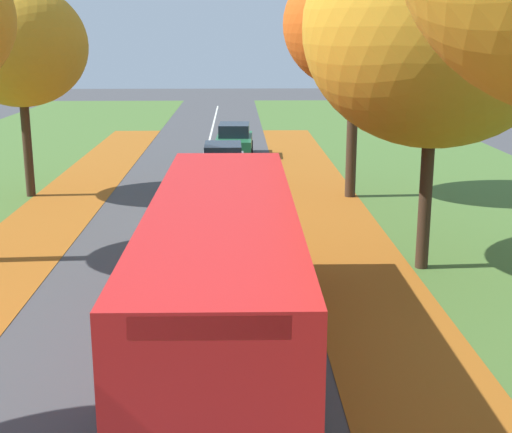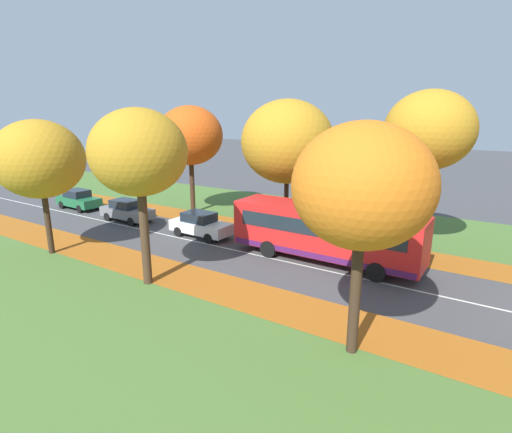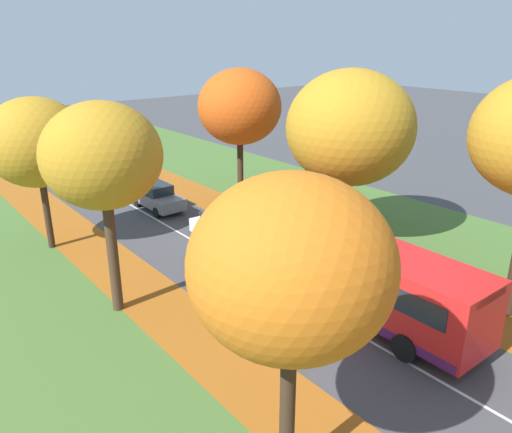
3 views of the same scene
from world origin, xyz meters
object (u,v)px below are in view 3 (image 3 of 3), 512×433
object	(u,v)px
tree_left_mid	(102,157)
car_grey_following	(157,197)
tree_right_far	(240,107)
car_green_third_in_line	(119,174)
tree_left_near	(291,267)
car_white_lead	(224,230)
tree_left_far	(36,143)
bus	(358,271)
tree_right_mid	(350,128)

from	to	relation	value
tree_left_mid	car_grey_following	xyz separation A→B (m)	(7.03, 9.83, -5.37)
tree_right_far	car_grey_following	distance (m)	7.51
tree_left_mid	car_green_third_in_line	world-z (taller)	tree_left_mid
tree_left_near	car_white_lead	bearing A→B (deg)	60.65
tree_left_near	car_green_third_in_line	size ratio (longest dim) A/B	1.82
tree_left_far	tree_right_far	bearing A→B (deg)	-2.18
car_green_third_in_line	tree_left_mid	bearing A→B (deg)	-114.44
tree_left_far	bus	bearing A→B (deg)	-61.99
car_white_lead	tree_left_far	bearing A→B (deg)	143.54
car_grey_following	car_green_third_in_line	xyz separation A→B (m)	(0.43, 6.60, 0.00)
car_green_third_in_line	tree_left_far	bearing A→B (deg)	-131.55
tree_left_mid	car_grey_following	distance (m)	13.22
tree_right_far	car_white_lead	size ratio (longest dim) A/B	2.00
car_white_lead	bus	bearing A→B (deg)	-88.25
bus	car_green_third_in_line	size ratio (longest dim) A/B	2.45
tree_left_near	tree_left_mid	size ratio (longest dim) A/B	0.95
tree_left_near	tree_right_mid	bearing A→B (deg)	36.83
tree_right_mid	bus	world-z (taller)	tree_right_mid
tree_left_mid	car_white_lead	bearing A→B (deg)	20.73
tree_left_near	tree_right_far	world-z (taller)	tree_right_far
tree_right_far	tree_right_mid	bearing A→B (deg)	-86.25
car_green_third_in_line	tree_left_near	bearing A→B (deg)	-106.03
tree_right_mid	car_grey_following	distance (m)	12.95
tree_left_far	tree_right_mid	size ratio (longest dim) A/B	0.86
tree_left_mid	tree_left_far	xyz separation A→B (m)	(-0.07, 7.92, -0.76)
tree_left_far	car_white_lead	size ratio (longest dim) A/B	1.79
tree_left_mid	car_green_third_in_line	xyz separation A→B (m)	(7.47, 16.43, -5.37)
tree_left_mid	car_grey_following	world-z (taller)	tree_left_mid
tree_left_mid	car_green_third_in_line	bearing A→B (deg)	65.56
tree_left_near	bus	world-z (taller)	tree_left_near
tree_left_far	tree_right_far	xyz separation A→B (m)	(11.82, -0.45, 0.72)
tree_right_far	car_white_lead	bearing A→B (deg)	-134.43
tree_right_mid	car_white_lead	size ratio (longest dim) A/B	2.08
tree_left_mid	bus	xyz separation A→B (m)	(7.31, -5.94, -4.48)
tree_left_far	tree_left_near	bearing A→B (deg)	-90.33
tree_right_mid	car_grey_following	bearing A→B (deg)	116.30
tree_left_far	car_white_lead	xyz separation A→B (m)	(7.11, -5.26, -4.61)
tree_left_near	car_green_third_in_line	world-z (taller)	tree_left_near
tree_left_far	car_green_third_in_line	world-z (taller)	tree_left_far
tree_left_near	tree_right_far	bearing A→B (deg)	55.93
tree_right_mid	bus	bearing A→B (deg)	-134.29
car_white_lead	car_grey_following	world-z (taller)	same
tree_left_near	bus	xyz separation A→B (m)	(7.48, 4.22, -4.03)
tree_left_mid	tree_left_far	world-z (taller)	tree_left_mid
tree_right_far	car_grey_following	world-z (taller)	tree_right_far
tree_left_far	tree_right_mid	xyz separation A→B (m)	(12.37, -8.75, 0.54)
tree_left_far	bus	xyz separation A→B (m)	(7.38, -13.87, -3.72)
bus	car_green_third_in_line	world-z (taller)	bus
car_white_lead	car_green_third_in_line	world-z (taller)	same
tree_left_mid	tree_right_mid	size ratio (longest dim) A/B	0.93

